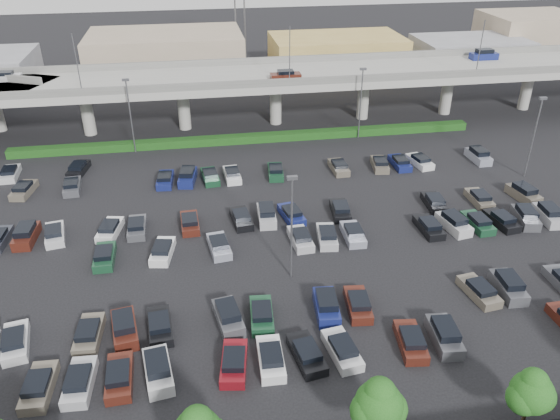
# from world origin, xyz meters

# --- Properties ---
(ground) EXTENTS (280.00, 280.00, 0.00)m
(ground) POSITION_xyz_m (0.00, 0.00, 0.00)
(ground) COLOR black
(overpass) EXTENTS (150.00, 13.00, 15.80)m
(overpass) POSITION_xyz_m (-0.18, 32.01, 6.97)
(overpass) COLOR gray
(overpass) RESTS_ON ground
(hedge) EXTENTS (66.00, 1.60, 1.10)m
(hedge) POSITION_xyz_m (0.00, 25.00, 0.55)
(hedge) COLOR #123810
(hedge) RESTS_ON ground
(tree_row) EXTENTS (65.07, 3.66, 5.94)m
(tree_row) POSITION_xyz_m (0.70, -26.53, 3.52)
(tree_row) COLOR #332316
(tree_row) RESTS_ON ground
(parked_cars) EXTENTS (63.15, 41.64, 1.67)m
(parked_cars) POSITION_xyz_m (-0.99, -4.15, 0.60)
(parked_cars) COLOR #B9B9BE
(parked_cars) RESTS_ON ground
(light_poles) EXTENTS (66.90, 48.38, 10.30)m
(light_poles) POSITION_xyz_m (-4.13, 2.00, 6.24)
(light_poles) COLOR #54555A
(light_poles) RESTS_ON ground
(distant_buildings) EXTENTS (138.00, 24.00, 9.00)m
(distant_buildings) POSITION_xyz_m (12.38, 61.81, 3.74)
(distant_buildings) COLOR gray
(distant_buildings) RESTS_ON ground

